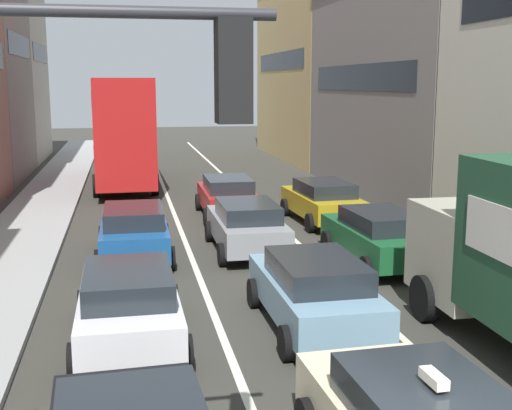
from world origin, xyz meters
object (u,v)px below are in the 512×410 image
(sedan_left_lane_third, at_px, (134,231))
(bus_mid_queue_primary, at_px, (123,126))
(wagon_left_lane_second, at_px, (129,303))
(sedan_right_lane_behind_truck, at_px, (379,236))
(sedan_centre_lane_second, at_px, (314,290))
(coupe_centre_lane_fourth, at_px, (228,196))
(wagon_right_lane_far, at_px, (323,200))
(hatchback_centre_lane_third, at_px, (247,225))

(sedan_left_lane_third, xyz_separation_m, bus_mid_queue_primary, (-0.24, 13.83, 2.03))
(wagon_left_lane_second, xyz_separation_m, sedan_right_lane_behind_truck, (6.69, 4.42, 0.00))
(sedan_centre_lane_second, bearing_deg, sedan_left_lane_third, 28.42)
(sedan_left_lane_third, height_order, sedan_right_lane_behind_truck, same)
(coupe_centre_lane_fourth, bearing_deg, sedan_right_lane_behind_truck, -156.45)
(sedan_left_lane_third, relative_size, wagon_right_lane_far, 0.98)
(hatchback_centre_lane_third, height_order, sedan_right_lane_behind_truck, same)
(sedan_centre_lane_second, xyz_separation_m, bus_mid_queue_primary, (-3.68, 20.06, 2.03))
(coupe_centre_lane_fourth, relative_size, sedan_right_lane_behind_truck, 0.99)
(sedan_left_lane_third, height_order, coupe_centre_lane_fourth, same)
(coupe_centre_lane_fourth, xyz_separation_m, bus_mid_queue_primary, (-3.70, 8.56, 2.03))
(sedan_centre_lane_second, distance_m, sedan_left_lane_third, 7.11)
(hatchback_centre_lane_third, height_order, bus_mid_queue_primary, bus_mid_queue_primary)
(bus_mid_queue_primary, bearing_deg, sedan_centre_lane_second, -170.78)
(sedan_left_lane_third, distance_m, coupe_centre_lane_fourth, 6.31)
(sedan_left_lane_third, bearing_deg, hatchback_centre_lane_third, -87.91)
(sedan_centre_lane_second, distance_m, bus_mid_queue_primary, 20.50)
(wagon_right_lane_far, xyz_separation_m, bus_mid_queue_primary, (-6.84, 10.18, 2.03))
(sedan_right_lane_behind_truck, bearing_deg, sedan_left_lane_third, 71.21)
(coupe_centre_lane_fourth, bearing_deg, wagon_left_lane_second, 163.23)
(sedan_centre_lane_second, height_order, sedan_right_lane_behind_truck, same)
(wagon_left_lane_second, distance_m, bus_mid_queue_primary, 20.27)
(sedan_centre_lane_second, xyz_separation_m, sedan_left_lane_third, (-3.44, 6.23, 0.00))
(hatchback_centre_lane_third, distance_m, bus_mid_queue_primary, 14.31)
(bus_mid_queue_primary, bearing_deg, sedan_right_lane_behind_truck, -158.03)
(hatchback_centre_lane_third, height_order, sedan_left_lane_third, same)
(hatchback_centre_lane_third, xyz_separation_m, bus_mid_queue_primary, (-3.47, 13.73, 2.03))
(sedan_left_lane_third, xyz_separation_m, wagon_right_lane_far, (6.59, 3.66, 0.00))
(sedan_left_lane_third, bearing_deg, coupe_centre_lane_fourth, -32.91)
(wagon_right_lane_far, bearing_deg, sedan_centre_lane_second, 159.53)
(wagon_left_lane_second, relative_size, wagon_right_lane_far, 0.98)
(sedan_centre_lane_second, distance_m, wagon_left_lane_second, 3.64)
(sedan_centre_lane_second, xyz_separation_m, sedan_right_lane_behind_truck, (3.05, 4.31, 0.00))
(wagon_right_lane_far, distance_m, bus_mid_queue_primary, 12.43)
(sedan_centre_lane_second, distance_m, sedan_right_lane_behind_truck, 5.28)
(sedan_centre_lane_second, distance_m, wagon_right_lane_far, 10.38)
(sedan_centre_lane_second, distance_m, hatchback_centre_lane_third, 6.33)
(hatchback_centre_lane_third, xyz_separation_m, wagon_right_lane_far, (3.36, 3.56, 0.00))
(hatchback_centre_lane_third, relative_size, wagon_right_lane_far, 0.98)
(sedan_centre_lane_second, xyz_separation_m, hatchback_centre_lane_third, (-0.21, 6.33, 0.00))
(wagon_right_lane_far, relative_size, bus_mid_queue_primary, 0.42)
(hatchback_centre_lane_third, bearing_deg, sedan_centre_lane_second, -177.94)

